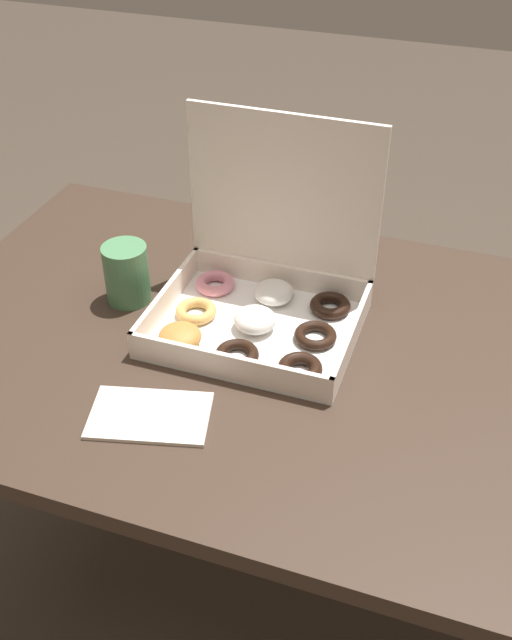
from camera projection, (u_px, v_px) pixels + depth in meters
name	position (u px, v px, depth m)	size (l,w,h in m)	color
ground_plane	(285.00, 603.00, 1.59)	(8.00, 8.00, 0.00)	#42382D
dining_table	(294.00, 393.00, 1.23)	(1.25, 0.77, 0.70)	#38281E
donut_box	(262.00, 287.00, 1.20)	(0.32, 0.27, 0.31)	white
coffee_mug	(127.00, 273.00, 1.25)	(0.07, 0.07, 0.10)	#4C8456
paper_napkin	(150.00, 415.00, 1.05)	(0.19, 0.14, 0.01)	silver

